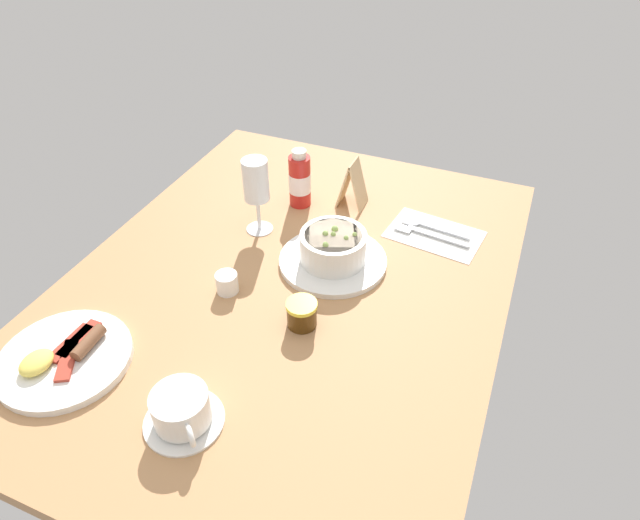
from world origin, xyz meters
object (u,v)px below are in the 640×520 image
at_px(cutlery_setting, 433,233).
at_px(sauce_bottle_red, 300,180).
at_px(porridge_bowl, 333,250).
at_px(jam_jar, 302,314).
at_px(menu_card, 353,183).
at_px(coffee_cup, 182,410).
at_px(creamer_jug, 227,283).
at_px(breakfast_plate, 64,358).
at_px(wine_glass, 256,184).

xyz_separation_m(cutlery_setting, sauce_bottle_red, (-0.00, 0.32, 0.06)).
bearing_deg(porridge_bowl, jam_jar, -176.33).
bearing_deg(menu_card, coffee_cup, 177.36).
xyz_separation_m(coffee_cup, creamer_jug, (0.29, 0.09, -0.01)).
bearing_deg(coffee_cup, breakfast_plate, 84.43).
relative_size(jam_jar, menu_card, 0.50).
distance_m(cutlery_setting, creamer_jug, 0.47).
height_order(creamer_jug, wine_glass, wine_glass).
height_order(wine_glass, breakfast_plate, wine_glass).
distance_m(creamer_jug, sauce_bottle_red, 0.34).
relative_size(porridge_bowl, creamer_jug, 4.24).
relative_size(cutlery_setting, menu_card, 1.89).
height_order(porridge_bowl, jam_jar, porridge_bowl).
height_order(cutlery_setting, wine_glass, wine_glass).
distance_m(cutlery_setting, wine_glass, 0.40).
relative_size(porridge_bowl, coffee_cup, 1.79).
relative_size(coffee_cup, jam_jar, 2.18).
bearing_deg(menu_card, cutlery_setting, -102.44).
distance_m(wine_glass, menu_card, 0.24).
xyz_separation_m(jam_jar, sauce_bottle_red, (0.36, 0.16, 0.04)).
height_order(creamer_jug, breakfast_plate, creamer_jug).
distance_m(coffee_cup, jam_jar, 0.27).
distance_m(porridge_bowl, cutlery_setting, 0.25).
height_order(porridge_bowl, creamer_jug, porridge_bowl).
distance_m(porridge_bowl, menu_card, 0.23).
distance_m(coffee_cup, wine_glass, 0.52).
xyz_separation_m(creamer_jug, menu_card, (0.38, -0.12, 0.04)).
bearing_deg(wine_glass, breakfast_plate, 164.56).
bearing_deg(jam_jar, menu_card, 7.14).
bearing_deg(cutlery_setting, porridge_bowl, 136.88).
relative_size(sauce_bottle_red, breakfast_plate, 0.63).
relative_size(coffee_cup, wine_glass, 0.72).
bearing_deg(wine_glass, coffee_cup, -165.82).
xyz_separation_m(wine_glass, breakfast_plate, (-0.47, 0.13, -0.11)).
distance_m(cutlery_setting, menu_card, 0.22).
xyz_separation_m(cutlery_setting, menu_card, (0.05, 0.21, 0.05)).
height_order(wine_glass, jam_jar, wine_glass).
height_order(coffee_cup, sauce_bottle_red, sauce_bottle_red).
height_order(jam_jar, breakfast_plate, jam_jar).
bearing_deg(creamer_jug, menu_card, -17.18).
bearing_deg(wine_glass, cutlery_setting, -70.41).
bearing_deg(wine_glass, jam_jar, -138.53).
relative_size(sauce_bottle_red, menu_card, 1.24).
distance_m(jam_jar, sauce_bottle_red, 0.40).
relative_size(wine_glass, sauce_bottle_red, 1.23).
distance_m(creamer_jug, menu_card, 0.40).
height_order(breakfast_plate, menu_card, menu_card).
height_order(sauce_bottle_red, breakfast_plate, sauce_bottle_red).
bearing_deg(coffee_cup, menu_card, -2.64).
xyz_separation_m(cutlery_setting, coffee_cup, (-0.62, 0.24, 0.03)).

